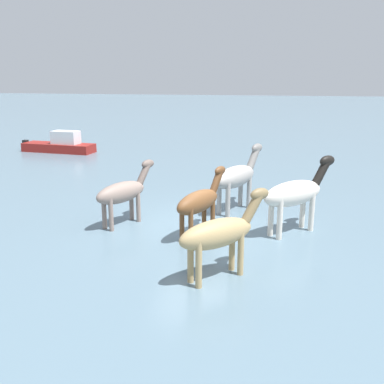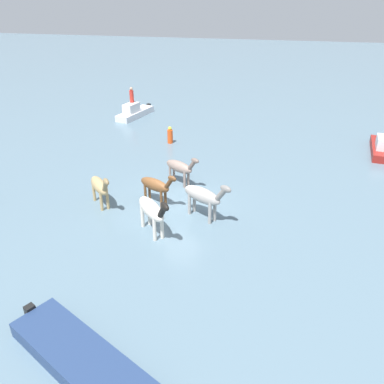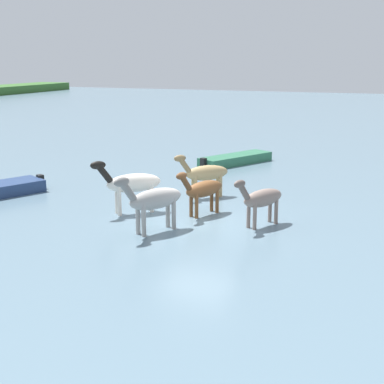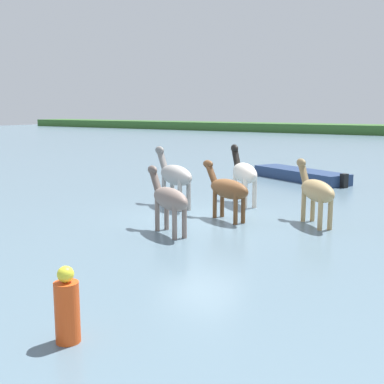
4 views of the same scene
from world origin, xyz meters
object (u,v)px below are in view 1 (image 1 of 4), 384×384
at_px(horse_rear_stallion, 237,177).
at_px(boat_motor_center, 60,146).
at_px(horse_dark_mare, 200,201).
at_px(horse_gray_outer, 295,193).
at_px(horse_mid_herd, 220,233).
at_px(horse_dun_straggler, 123,192).

bearing_deg(horse_rear_stallion, boat_motor_center, 77.62).
xyz_separation_m(horse_rear_stallion, boat_motor_center, (-9.07, -10.39, -0.79)).
bearing_deg(horse_rear_stallion, horse_dark_mare, -168.86).
xyz_separation_m(horse_dark_mare, horse_gray_outer, (-0.69, 2.50, 0.16)).
height_order(horse_mid_herd, boat_motor_center, horse_mid_herd).
relative_size(horse_dun_straggler, horse_dark_mare, 0.99).
bearing_deg(horse_mid_herd, horse_rear_stallion, 46.45).
bearing_deg(horse_gray_outer, horse_dark_mare, 151.48).
bearing_deg(horse_mid_herd, horse_gray_outer, 17.83).
distance_m(horse_rear_stallion, horse_mid_herd, 4.89).
bearing_deg(horse_dun_straggler, boat_motor_center, 62.21).
xyz_separation_m(horse_mid_herd, horse_dark_mare, (-2.44, -0.82, -0.05)).
distance_m(horse_mid_herd, boat_motor_center, 17.44).
bearing_deg(horse_rear_stallion, horse_gray_outer, -106.83).
height_order(horse_dun_straggler, horse_rear_stallion, horse_rear_stallion).
bearing_deg(boat_motor_center, horse_dun_straggler, -49.85).
bearing_deg(horse_mid_herd, boat_motor_center, 82.71).
distance_m(horse_mid_herd, horse_dark_mare, 2.58).
xyz_separation_m(horse_dark_mare, boat_motor_center, (-11.52, -9.61, -0.65)).
bearing_deg(boat_motor_center, horse_mid_herd, -46.78).
xyz_separation_m(horse_dun_straggler, horse_gray_outer, (-0.16, 4.78, 0.15)).
xyz_separation_m(horse_rear_stallion, horse_gray_outer, (1.75, 1.72, 0.01)).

